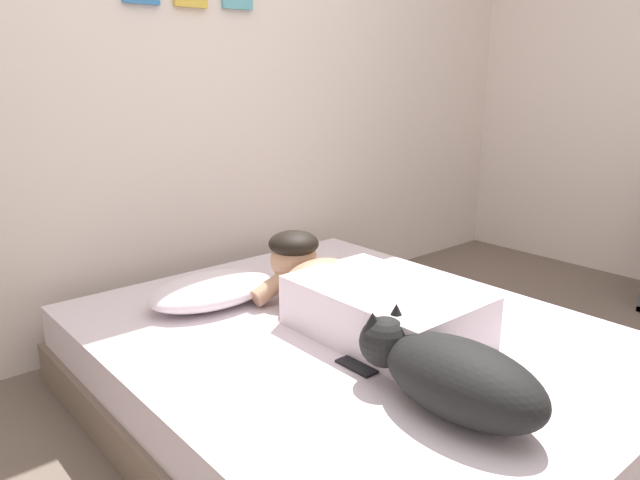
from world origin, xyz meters
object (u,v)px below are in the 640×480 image
(pillow, at_px, (212,290))
(coffee_cup, at_px, (325,270))
(bed, at_px, (352,373))
(dog, at_px, (451,374))
(cell_phone, at_px, (358,366))
(person_lying, at_px, (357,295))

(pillow, height_order, coffee_cup, pillow)
(bed, height_order, dog, dog)
(pillow, xyz_separation_m, dog, (0.08, -1.08, 0.05))
(pillow, distance_m, coffee_cup, 0.53)
(pillow, relative_size, coffee_cup, 4.16)
(bed, distance_m, coffee_cup, 0.60)
(coffee_cup, xyz_separation_m, cell_phone, (-0.46, -0.69, -0.03))
(bed, relative_size, dog, 3.41)
(pillow, distance_m, person_lying, 0.59)
(coffee_cup, bearing_deg, pillow, 172.95)
(bed, xyz_separation_m, dog, (-0.15, -0.53, 0.27))
(dog, relative_size, cell_phone, 4.11)
(dog, bearing_deg, coffee_cup, 66.37)
(dog, relative_size, coffee_cup, 4.60)
(person_lying, height_order, cell_phone, person_lying)
(pillow, height_order, dog, dog)
(coffee_cup, bearing_deg, dog, -113.63)
(bed, bearing_deg, coffee_cup, 58.90)
(bed, bearing_deg, cell_phone, -130.46)
(bed, height_order, person_lying, person_lying)
(cell_phone, bearing_deg, pillow, 94.91)
(bed, height_order, pillow, pillow)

